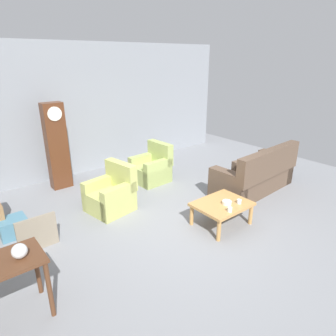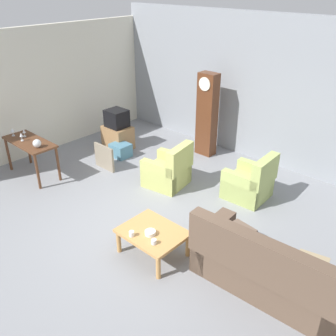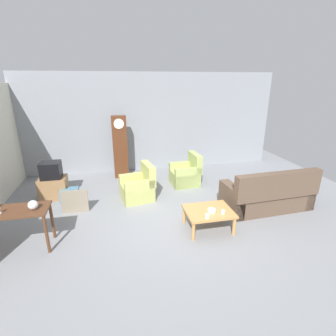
# 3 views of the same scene
# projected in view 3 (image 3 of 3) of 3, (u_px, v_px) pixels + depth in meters

# --- Properties ---
(ground_plane) EXTENTS (10.40, 10.40, 0.00)m
(ground_plane) POSITION_uv_depth(u_px,v_px,m) (179.00, 219.00, 5.67)
(ground_plane) COLOR gray
(garage_door_wall) EXTENTS (8.40, 0.16, 3.20)m
(garage_door_wall) POSITION_uv_depth(u_px,v_px,m) (153.00, 123.00, 8.47)
(garage_door_wall) COLOR gray
(garage_door_wall) RESTS_ON ground_plane
(couch_floral) EXTENTS (2.14, 0.99, 1.04)m
(couch_floral) POSITION_uv_depth(u_px,v_px,m) (268.00, 196.00, 5.99)
(couch_floral) COLOR brown
(couch_floral) RESTS_ON ground_plane
(armchair_olive_near) EXTENTS (0.91, 0.88, 0.92)m
(armchair_olive_near) POSITION_uv_depth(u_px,v_px,m) (139.00, 188.00, 6.56)
(armchair_olive_near) COLOR #B7BC66
(armchair_olive_near) RESTS_ON ground_plane
(armchair_olive_far) EXTENTS (0.83, 0.80, 0.92)m
(armchair_olive_far) POSITION_uv_depth(u_px,v_px,m) (186.00, 174.00, 7.49)
(armchair_olive_far) COLOR #A9B965
(armchair_olive_far) RESTS_ON ground_plane
(coffee_table_wood) EXTENTS (0.96, 0.76, 0.43)m
(coffee_table_wood) POSITION_uv_depth(u_px,v_px,m) (209.00, 213.00, 5.19)
(coffee_table_wood) COLOR tan
(coffee_table_wood) RESTS_ON ground_plane
(console_table_dark) EXTENTS (1.30, 0.56, 0.79)m
(console_table_dark) POSITION_uv_depth(u_px,v_px,m) (10.00, 216.00, 4.45)
(console_table_dark) COLOR #56331E
(console_table_dark) RESTS_ON ground_plane
(grandfather_clock) EXTENTS (0.44, 0.30, 1.94)m
(grandfather_clock) POSITION_uv_depth(u_px,v_px,m) (120.00, 147.00, 7.86)
(grandfather_clock) COLOR #562D19
(grandfather_clock) RESTS_ON ground_plane
(tv_stand_cabinet) EXTENTS (0.68, 0.52, 0.56)m
(tv_stand_cabinet) POSITION_uv_depth(u_px,v_px,m) (54.00, 188.00, 6.61)
(tv_stand_cabinet) COLOR #997047
(tv_stand_cabinet) RESTS_ON ground_plane
(tv_crt) EXTENTS (0.48, 0.44, 0.42)m
(tv_crt) POSITION_uv_depth(u_px,v_px,m) (51.00, 170.00, 6.45)
(tv_crt) COLOR black
(tv_crt) RESTS_ON tv_stand_cabinet
(framed_picture_leaning) EXTENTS (0.60, 0.05, 0.56)m
(framed_picture_leaning) POSITION_uv_depth(u_px,v_px,m) (75.00, 201.00, 5.87)
(framed_picture_leaning) COLOR gray
(framed_picture_leaning) RESTS_ON ground_plane
(storage_box_blue) EXTENTS (0.43, 0.38, 0.32)m
(storage_box_blue) POSITION_uv_depth(u_px,v_px,m) (70.00, 195.00, 6.47)
(storage_box_blue) COLOR teal
(storage_box_blue) RESTS_ON ground_plane
(glass_dome_cloche) EXTENTS (0.17, 0.17, 0.17)m
(glass_dome_cloche) POSITION_uv_depth(u_px,v_px,m) (33.00, 205.00, 4.42)
(glass_dome_cloche) COLOR silver
(glass_dome_cloche) RESTS_ON console_table_dark
(cup_white_porcelain) EXTENTS (0.08, 0.08, 0.08)m
(cup_white_porcelain) POSITION_uv_depth(u_px,v_px,m) (207.00, 216.00, 4.86)
(cup_white_porcelain) COLOR white
(cup_white_porcelain) RESTS_ON coffee_table_wood
(cup_blue_rimmed) EXTENTS (0.08, 0.08, 0.08)m
(cup_blue_rimmed) POSITION_uv_depth(u_px,v_px,m) (223.00, 212.00, 5.02)
(cup_blue_rimmed) COLOR silver
(cup_blue_rimmed) RESTS_ON coffee_table_wood
(bowl_white_stacked) EXTENTS (0.16, 0.16, 0.06)m
(bowl_white_stacked) POSITION_uv_depth(u_px,v_px,m) (212.00, 211.00, 5.09)
(bowl_white_stacked) COLOR white
(bowl_white_stacked) RESTS_ON coffee_table_wood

